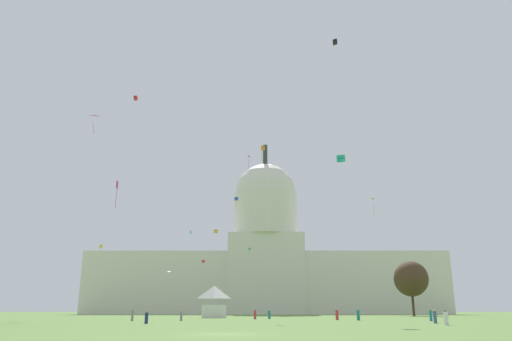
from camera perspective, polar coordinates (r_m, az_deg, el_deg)
ground_plane at (r=33.64m, az=-3.75°, el=-18.56°), size 800.00×800.00×0.00m
capitol_building at (r=187.71m, az=1.29°, el=-10.64°), size 132.15×24.63×65.73m
event_tent at (r=102.78m, az=-4.79°, el=-14.98°), size 5.52×5.28×6.31m
tree_east_near at (r=138.15m, az=17.80°, el=-11.96°), size 9.20×10.58×14.09m
person_red_lawn_far_left at (r=81.85m, az=9.60°, el=-16.30°), size 0.61×0.61×1.75m
person_grey_back_right at (r=75.50m, az=-14.10°, el=-16.11°), size 0.35×0.35×1.67m
person_grey_lawn_far_right at (r=75.41m, az=-8.58°, el=-16.46°), size 0.45×0.45×1.51m
person_denim_aisle_center at (r=64.01m, az=20.34°, el=-15.75°), size 0.53×0.53×1.61m
person_teal_near_tent at (r=90.58m, az=1.71°, el=-16.49°), size 0.53×0.53×1.64m
person_teal_edge_east at (r=76.57m, az=19.90°, el=-15.67°), size 0.43×0.43×1.64m
person_red_front_right at (r=89.68m, az=0.03°, el=-16.50°), size 0.61×0.61×1.63m
person_white_back_center at (r=56.54m, az=21.46°, el=-15.79°), size 0.67×0.67×1.54m
person_navy_near_tree_west at (r=60.18m, az=-12.54°, el=-16.45°), size 0.42×0.42×1.47m
person_teal_deep_crowd at (r=79.45m, az=12.01°, el=-16.20°), size 0.65×0.65×1.72m
kite_red_high at (r=140.24m, az=-13.77°, el=8.22°), size 1.04×1.11×1.21m
kite_lime_mid at (r=118.40m, az=13.86°, el=-3.57°), size 1.09×1.58×4.10m
kite_orange_mid at (r=85.25m, az=0.93°, el=2.57°), size 0.67×0.69×3.78m
kite_green_mid at (r=166.86m, az=-0.61°, el=-9.15°), size 0.85×0.87×2.78m
kite_magenta_mid at (r=88.56m, az=-15.81°, el=-1.89°), size 0.25×0.95×4.73m
kite_cyan_mid at (r=157.74m, az=-7.50°, el=-7.17°), size 0.51×1.08×1.09m
kite_gold_mid at (r=154.57m, az=-4.59°, el=-7.09°), size 1.34×1.34×0.98m
kite_pink_mid at (r=78.60m, az=-18.15°, el=5.76°), size 1.56×1.06×2.88m
kite_turquoise_mid at (r=67.16m, az=10.03°, el=1.40°), size 1.32×1.35×1.16m
kite_blue_high at (r=165.94m, az=-2.18°, el=-3.31°), size 1.38×1.37×3.29m
kite_white_low at (r=142.09m, az=-10.12°, el=-11.77°), size 1.20×0.97×0.32m
kite_violet_high at (r=132.08m, az=-0.87°, el=1.51°), size 0.82×1.34×4.23m
kite_black_high at (r=103.38m, az=9.34°, el=14.62°), size 1.08×1.02×1.10m
kite_yellow_low at (r=113.09m, az=-17.54°, el=-8.46°), size 0.86×0.84×2.14m
kite_red_low at (r=165.75m, az=-6.04°, el=-10.56°), size 1.22×0.61×2.44m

